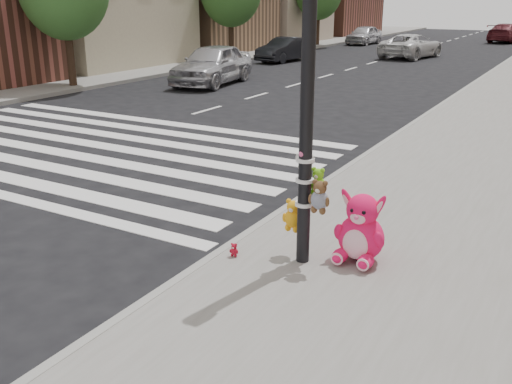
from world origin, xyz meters
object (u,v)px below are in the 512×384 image
Objects in this scene: signal_pole at (307,134)px; pink_bunny at (361,232)px; car_silver_far at (212,64)px; car_white_near at (411,46)px; car_dark_far at (285,49)px; red_teddy at (234,250)px.

signal_pole reaches higher than pink_bunny.
car_silver_far reaches higher than car_white_near.
pink_bunny is at bearing -57.55° from car_silver_far.
car_white_near is at bearing 103.88° from pink_bunny.
car_silver_far is at bearing -72.92° from car_dark_far.
car_dark_far is at bearing 118.98° from pink_bunny.
car_silver_far is (-9.18, 13.08, 0.54)m from red_teddy.
car_white_near reaches higher than car_dark_far.
pink_bunny is at bearing 15.43° from red_teddy.
signal_pole is at bearing -53.83° from car_dark_far.
pink_bunny is (0.59, 0.36, -1.24)m from signal_pole.
red_teddy is at bearing -153.92° from pink_bunny.
car_white_near is (3.88, 14.04, -0.12)m from car_silver_far.
car_dark_far is (-11.32, 21.57, -1.13)m from signal_pole.
car_silver_far is at bearing 83.24° from car_white_near.
car_silver_far reaches higher than pink_bunny.
car_silver_far is at bearing 114.06° from red_teddy.
car_dark_far reaches higher than pink_bunny.
red_teddy is at bearing -157.14° from signal_pole.
signal_pole is 4.41× the size of pink_bunny.
car_white_near is (-5.30, 27.13, 0.42)m from red_teddy.
car_white_near reaches higher than red_teddy.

